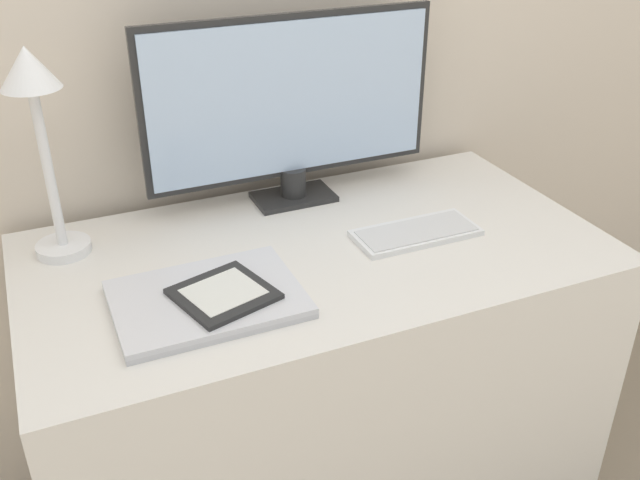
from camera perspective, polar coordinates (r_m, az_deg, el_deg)
name	(u,v)px	position (r m, az deg, el deg)	size (l,w,h in m)	color
desk	(317,389)	(1.67, -0.21, -11.87)	(1.18, 0.64, 0.75)	silver
monitor	(291,106)	(1.57, -2.31, 10.69)	(0.66, 0.11, 0.42)	#262626
keyboard	(416,233)	(1.51, 7.67, 0.59)	(0.26, 0.12, 0.01)	silver
laptop	(207,299)	(1.29, -9.01, -4.70)	(0.33, 0.24, 0.02)	#BCBCC1
ereader	(223,294)	(1.27, -7.73, -4.27)	(0.19, 0.19, 0.01)	black
desk_lamp	(37,115)	(1.41, -21.68, 9.27)	(0.11, 0.11, 0.41)	white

